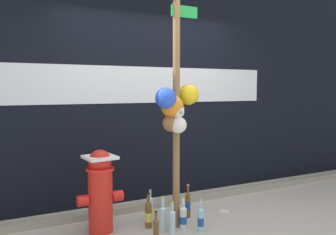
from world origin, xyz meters
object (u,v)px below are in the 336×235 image
object	(u,v)px
bottle_2	(148,214)
bottle_5	(172,220)
bottle_0	(183,217)
bottle_7	(201,219)
bottle_4	(163,216)
fire_hydrant	(100,189)
bottle_1	(150,208)
memorial_post	(176,84)
bottle_6	(188,204)
bottle_3	(156,228)

from	to	relation	value
bottle_2	bottle_5	bearing A→B (deg)	-55.11
bottle_2	bottle_0	bearing A→B (deg)	-29.50
bottle_2	bottle_7	world-z (taller)	bottle_2
bottle_5	bottle_2	bearing A→B (deg)	124.89
bottle_4	bottle_2	bearing A→B (deg)	132.56
fire_hydrant	bottle_1	size ratio (longest dim) A/B	2.31
bottle_1	bottle_2	xyz separation A→B (m)	(-0.10, -0.17, 0.00)
memorial_post	bottle_5	xyz separation A→B (m)	(-0.09, -0.09, -1.41)
bottle_2	bottle_5	world-z (taller)	bottle_2
bottle_1	bottle_5	world-z (taller)	bottle_1
bottle_2	bottle_5	size ratio (longest dim) A/B	1.14
bottle_1	bottle_7	size ratio (longest dim) A/B	1.05
bottle_0	bottle_4	world-z (taller)	bottle_4
memorial_post	bottle_4	bearing A→B (deg)	169.70
bottle_0	bottle_2	world-z (taller)	bottle_2
bottle_4	bottle_6	size ratio (longest dim) A/B	0.92
bottle_2	bottle_3	distance (m)	0.32
bottle_1	bottle_5	size ratio (longest dim) A/B	1.13
memorial_post	bottle_2	bearing A→B (deg)	149.74
bottle_0	bottle_5	world-z (taller)	bottle_0
bottle_0	bottle_7	distance (m)	0.20
fire_hydrant	bottle_3	xyz separation A→B (m)	(0.44, -0.43, -0.34)
bottle_6	fire_hydrant	bearing A→B (deg)	176.95
bottle_1	bottle_2	distance (m)	0.20
bottle_0	bottle_6	size ratio (longest dim) A/B	0.87
memorial_post	bottle_7	xyz separation A→B (m)	(0.19, -0.19, -1.41)
bottle_2	bottle_4	size ratio (longest dim) A/B	1.05
bottle_4	bottle_1	bearing A→B (deg)	92.98
memorial_post	bottle_5	bearing A→B (deg)	-135.02
bottle_0	bottle_5	distance (m)	0.17
bottle_1	bottle_4	bearing A→B (deg)	-87.02
bottle_5	bottle_6	bearing A→B (deg)	39.87
bottle_3	bottle_5	distance (m)	0.23
bottle_1	bottle_5	bearing A→B (deg)	-80.57
bottle_6	bottle_4	bearing A→B (deg)	-155.50
bottle_1	bottle_4	world-z (taller)	bottle_1
bottle_2	memorial_post	bearing A→B (deg)	-30.26
bottle_0	bottle_3	distance (m)	0.40
bottle_3	bottle_7	distance (m)	0.50
memorial_post	bottle_4	size ratio (longest dim) A/B	7.77
fire_hydrant	bottle_7	size ratio (longest dim) A/B	2.44
bottle_2	bottle_1	bearing A→B (deg)	60.76
bottle_3	bottle_1	bearing A→B (deg)	72.60
bottle_1	bottle_2	bearing A→B (deg)	-119.24
bottle_6	bottle_7	size ratio (longest dim) A/B	1.10
bottle_5	bottle_7	bearing A→B (deg)	-20.01
bottle_0	bottle_3	size ratio (longest dim) A/B	1.18
fire_hydrant	bottle_2	bearing A→B (deg)	-14.01
bottle_2	bottle_6	bearing A→B (deg)	7.30
fire_hydrant	bottle_7	xyz separation A→B (m)	(0.94, -0.46, -0.32)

